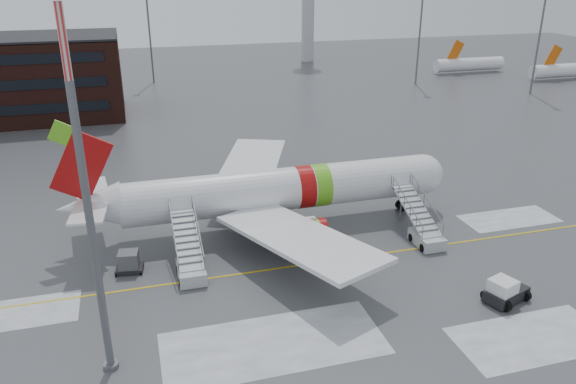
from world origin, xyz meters
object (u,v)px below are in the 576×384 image
object	(u,v)px
airliner	(272,191)
light_mast_near	(86,192)
airstair_fwd	(423,230)
pushback_tug	(505,291)
uld_container	(129,262)
airstair_aft	(190,261)

from	to	relation	value
airliner	light_mast_near	bearing A→B (deg)	-130.95
airliner	airstair_fwd	size ratio (longest dim) A/B	4.55
light_mast_near	airliner	bearing A→B (deg)	49.05
airstair_fwd	pushback_tug	xyz separation A→B (m)	(1.01, -9.98, -0.26)
light_mast_near	pushback_tug	bearing A→B (deg)	-0.75
airliner	uld_container	xyz separation A→B (m)	(-12.69, -4.90, -2.63)
airliner	pushback_tug	bearing A→B (deg)	-52.45
uld_container	light_mast_near	world-z (taller)	light_mast_near
light_mast_near	uld_container	bearing A→B (deg)	83.26
pushback_tug	airstair_fwd	bearing A→B (deg)	95.77
pushback_tug	uld_container	size ratio (longest dim) A/B	1.60
airliner	airstair_aft	distance (m)	10.74
airstair_fwd	light_mast_near	world-z (taller)	light_mast_near
uld_container	light_mast_near	size ratio (longest dim) A/B	0.10
airstair_fwd	pushback_tug	bearing A→B (deg)	-84.23
uld_container	light_mast_near	xyz separation A→B (m)	(-1.33, -11.26, 10.48)
pushback_tug	uld_container	xyz separation A→B (m)	(-25.39, 11.61, -0.02)
airstair_aft	pushback_tug	bearing A→B (deg)	-25.53
airliner	airstair_aft	size ratio (longest dim) A/B	4.55
airliner	light_mast_near	size ratio (longest dim) A/B	1.63
airliner	pushback_tug	world-z (taller)	airliner
airstair_fwd	uld_container	world-z (taller)	airstair_fwd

